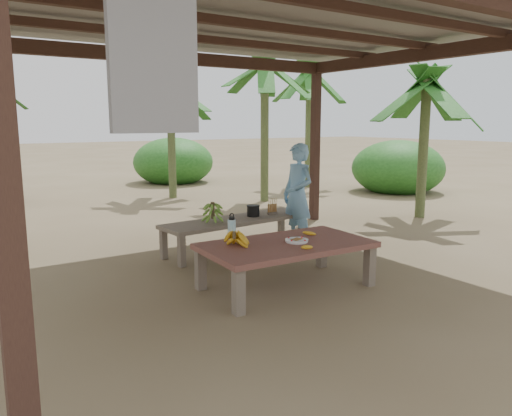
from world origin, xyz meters
TOP-DOWN VIEW (x-y plane):
  - ground at (0.00, 0.00)m, footprint 80.00×80.00m
  - pavilion at (-0.01, -0.01)m, footprint 6.60×5.60m
  - work_table at (0.07, -0.50)m, footprint 1.84×1.07m
  - bench at (0.46, 1.16)m, footprint 2.25×0.81m
  - ripe_banana_bunch at (-0.49, -0.35)m, footprint 0.35×0.32m
  - plate at (0.17, -0.55)m, footprint 0.25×0.25m
  - loose_banana_front at (0.07, -0.84)m, footprint 0.16×0.04m
  - loose_banana_side at (0.50, -0.36)m, footprint 0.14×0.14m
  - water_flask at (-0.41, -0.16)m, footprint 0.09×0.09m
  - green_banana_stalk at (0.06, 1.13)m, footprint 0.27×0.27m
  - cooking_pot at (0.74, 1.18)m, footprint 0.18×0.18m
  - skewer_rack at (1.06, 1.17)m, footprint 0.19×0.10m
  - woman at (1.33, 0.92)m, footprint 0.38×0.56m
  - banana_plant_ne at (3.24, 4.56)m, footprint 1.80×1.80m
  - banana_plant_n at (1.72, 6.19)m, footprint 1.80×1.80m
  - banana_plant_e at (4.61, 1.37)m, footprint 1.80×1.80m
  - banana_plant_far at (5.64, 5.96)m, footprint 1.80×1.80m

SIDE VIEW (x-z plane):
  - ground at x=0.00m, z-range 0.00..0.00m
  - bench at x=0.46m, z-range 0.17..0.62m
  - work_table at x=0.07m, z-range 0.18..0.68m
  - plate at x=0.17m, z-range 0.50..0.54m
  - loose_banana_front at x=0.07m, z-range 0.50..0.54m
  - loose_banana_side at x=0.50m, z-range 0.50..0.54m
  - cooking_pot at x=0.74m, z-range 0.45..0.60m
  - skewer_rack at x=1.06m, z-range 0.45..0.69m
  - ripe_banana_bunch at x=-0.49m, z-range 0.50..0.67m
  - green_banana_stalk at x=0.06m, z-range 0.45..0.74m
  - water_flask at x=-0.41m, z-range 0.47..0.79m
  - woman at x=1.33m, z-range 0.00..1.48m
  - banana_plant_e at x=4.61m, z-range 0.89..3.63m
  - banana_plant_n at x=1.72m, z-range 0.95..3.80m
  - pavilion at x=-0.01m, z-range 1.30..4.25m
  - banana_plant_ne at x=3.24m, z-range 1.16..4.46m
  - banana_plant_far at x=5.64m, z-range 1.17..4.49m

